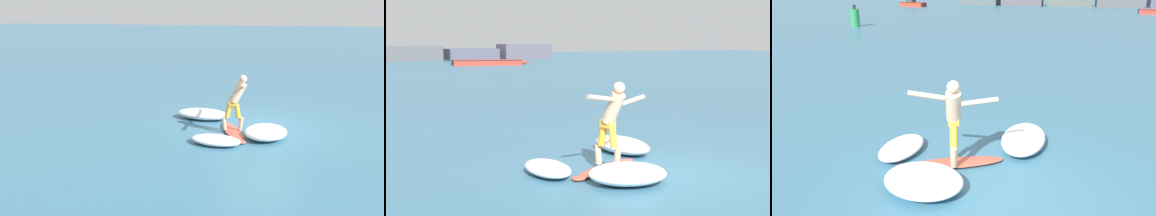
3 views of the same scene
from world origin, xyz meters
The scene contains 9 objects.
ground_plane centered at (0.00, 0.00, 0.00)m, with size 200.00×200.00×0.00m, color #376984.
rock_jetty_breakwater centered at (5.08, 62.00, 0.91)m, with size 46.16×4.56×2.10m.
surfboard centered at (-0.97, 0.77, 0.04)m, with size 2.12×1.33×0.22m.
surfer centered at (-0.91, 0.68, 1.10)m, with size 1.61×0.86×1.72m.
fishing_boat_near_jetty centered at (-25.10, 54.44, 0.62)m, with size 5.52×2.71×2.90m.
channel_marker_buoy centered at (-16.96, 23.51, 0.76)m, with size 0.75×0.75×1.82m.
wave_foam_at_tail centered at (-2.17, 1.01, 0.13)m, with size 0.84×1.45×0.26m.
wave_foam_at_nose centered at (-1.17, -0.26, 0.18)m, with size 1.71×1.55×0.36m.
wave_foam_beside centered at (0.27, 2.08, 0.17)m, with size 0.97×1.83×0.35m.
Camera 3 is at (1.09, -5.63, 3.41)m, focal length 35.00 mm.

